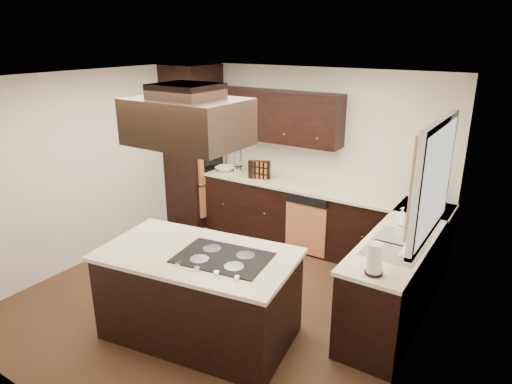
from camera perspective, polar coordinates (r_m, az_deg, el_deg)
floor at (r=5.49m, az=-4.39°, el=-13.08°), size 4.20×4.20×0.02m
ceiling at (r=4.67m, az=-5.18°, el=14.11°), size 4.20×4.20×0.02m
wall_back at (r=6.66m, az=6.35°, el=4.54°), size 4.20×0.02×2.50m
wall_front at (r=3.65m, az=-25.55°, el=-9.97°), size 4.20×0.02×2.50m
wall_left at (r=6.40m, az=-19.98°, el=2.88°), size 0.02×4.20×2.50m
wall_right at (r=4.10m, az=19.55°, el=-5.97°), size 0.02×4.20×2.50m
oven_column at (r=7.33m, az=-7.68°, el=4.30°), size 0.65×0.75×2.12m
wall_oven_face at (r=7.10m, az=-5.54°, el=4.40°), size 0.05×0.62×0.78m
base_cabinets_back at (r=6.63m, az=5.16°, el=-2.85°), size 2.93×0.60×0.88m
base_cabinets_right at (r=5.30m, az=17.72°, el=-9.66°), size 0.60×2.40×0.88m
countertop_back at (r=6.46m, az=5.21°, el=0.89°), size 2.93×0.63×0.04m
countertop_right at (r=5.11m, az=18.07°, el=-5.08°), size 0.63×2.40×0.04m
upper_cabinets at (r=6.59m, az=2.43°, el=9.46°), size 2.00×0.34×0.72m
dishwasher_front at (r=6.29m, az=6.25°, el=-4.60°), size 0.60×0.05×0.72m
window_frame at (r=4.48m, az=21.34°, el=1.41°), size 0.06×1.32×1.12m
window_pane at (r=4.47m, az=21.69°, el=1.35°), size 0.00×1.20×1.00m
curtain_left at (r=4.08m, az=19.34°, el=0.74°), size 0.02×0.34×0.90m
curtain_right at (r=4.87m, az=21.79°, el=3.33°), size 0.02×0.34×0.90m
sink_rim at (r=4.79m, az=17.14°, el=-6.34°), size 0.52×0.84×0.01m
island at (r=4.70m, az=-7.10°, el=-12.78°), size 1.96×1.26×0.88m
island_top at (r=4.47m, az=-7.34°, el=-7.77°), size 2.03×1.34×0.04m
cooktop at (r=4.34m, az=-4.20°, el=-8.18°), size 0.94×0.70×0.01m
range_hood at (r=4.23m, az=-8.56°, el=8.68°), size 1.05×0.72×0.42m
hood_duct at (r=4.19m, az=-8.75°, el=12.38°), size 0.55×0.50×0.13m
blender_base at (r=6.94m, az=-2.21°, el=2.84°), size 0.15×0.15×0.10m
blender_pitcher at (r=6.89m, az=-2.23°, el=4.28°), size 0.13×0.13×0.26m
spice_rack at (r=6.63m, az=0.41°, el=2.81°), size 0.32×0.20×0.26m
mixing_bowl at (r=7.04m, az=-3.87°, el=2.92°), size 0.32×0.32×0.07m
soap_bottle at (r=5.24m, az=17.78°, el=-2.94°), size 0.12×0.12×0.21m
paper_towel at (r=4.12m, az=14.62°, el=-8.12°), size 0.16×0.16×0.29m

